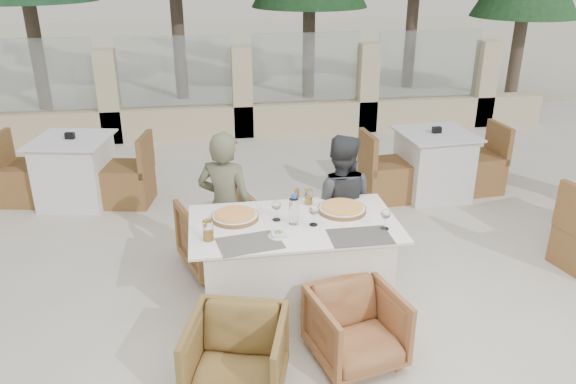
{
  "coord_description": "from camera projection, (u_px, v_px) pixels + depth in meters",
  "views": [
    {
      "loc": [
        -0.62,
        -3.81,
        2.67
      ],
      "look_at": [
        0.02,
        0.31,
        0.9
      ],
      "focal_mm": 35.0,
      "sensor_mm": 36.0,
      "label": 1
    }
  ],
  "objects": [
    {
      "name": "pizza_left",
      "position": [
        235.0,
        216.0,
        4.36
      ],
      "size": [
        0.48,
        0.48,
        0.05
      ],
      "primitive_type": "cylinder",
      "rotation": [
        0.0,
        0.0,
        -0.38
      ],
      "color": "orange",
      "rests_on": "dining_table"
    },
    {
      "name": "beer_glass_left",
      "position": [
        208.0,
        230.0,
        4.01
      ],
      "size": [
        0.08,
        0.08,
        0.15
      ],
      "primitive_type": "cylinder",
      "rotation": [
        0.0,
        0.0,
        0.1
      ],
      "color": "orange",
      "rests_on": "dining_table"
    },
    {
      "name": "ground",
      "position": [
        292.0,
        308.0,
        4.59
      ],
      "size": [
        80.0,
        80.0,
        0.0
      ],
      "primitive_type": "plane",
      "color": "beige",
      "rests_on": "ground"
    },
    {
      "name": "beer_glass_right",
      "position": [
        309.0,
        197.0,
        4.6
      ],
      "size": [
        0.08,
        0.08,
        0.13
      ],
      "primitive_type": "cylinder",
      "rotation": [
        0.0,
        0.0,
        0.25
      ],
      "color": "gold",
      "rests_on": "dining_table"
    },
    {
      "name": "armchair_near_left",
      "position": [
        237.0,
        358.0,
        3.59
      ],
      "size": [
        0.75,
        0.77,
        0.57
      ],
      "primitive_type": "imported",
      "rotation": [
        0.0,
        0.0,
        -0.28
      ],
      "color": "brown",
      "rests_on": "ground"
    },
    {
      "name": "dining_table",
      "position": [
        294.0,
        266.0,
        4.45
      ],
      "size": [
        1.6,
        0.9,
        0.77
      ],
      "primitive_type": null,
      "color": "white",
      "rests_on": "ground"
    },
    {
      "name": "placemat_near_left",
      "position": [
        250.0,
        243.0,
        3.99
      ],
      "size": [
        0.49,
        0.37,
        0.0
      ],
      "primitive_type": "cube",
      "rotation": [
        0.0,
        0.0,
        0.16
      ],
      "color": "#605953",
      "rests_on": "dining_table"
    },
    {
      "name": "armchair_near_right",
      "position": [
        356.0,
        328.0,
        3.9
      ],
      "size": [
        0.7,
        0.72,
        0.54
      ],
      "primitive_type": "imported",
      "rotation": [
        0.0,
        0.0,
        0.23
      ],
      "color": "#986037",
      "rests_on": "ground"
    },
    {
      "name": "wine_glass_centre",
      "position": [
        276.0,
        209.0,
        4.31
      ],
      "size": [
        0.09,
        0.09,
        0.18
      ],
      "primitive_type": null,
      "rotation": [
        0.0,
        0.0,
        -0.19
      ],
      "color": "white",
      "rests_on": "dining_table"
    },
    {
      "name": "diner_right",
      "position": [
        339.0,
        205.0,
        4.9
      ],
      "size": [
        0.74,
        0.64,
        1.29
      ],
      "primitive_type": "imported",
      "rotation": [
        0.0,
        0.0,
        2.86
      ],
      "color": "#383B3D",
      "rests_on": "ground"
    },
    {
      "name": "wine_glass_near",
      "position": [
        314.0,
        214.0,
        4.23
      ],
      "size": [
        0.09,
        0.09,
        0.18
      ],
      "primitive_type": null,
      "rotation": [
        0.0,
        0.0,
        -0.19
      ],
      "color": "silver",
      "rests_on": "dining_table"
    },
    {
      "name": "bg_table_a",
      "position": [
        75.0,
        171.0,
        6.41
      ],
      "size": [
        1.77,
        1.12,
        0.77
      ],
      "primitive_type": null,
      "rotation": [
        0.0,
        0.0,
        -0.19
      ],
      "color": "silver",
      "rests_on": "ground"
    },
    {
      "name": "wine_glass_corner",
      "position": [
        385.0,
        218.0,
        4.17
      ],
      "size": [
        0.08,
        0.08,
        0.18
      ],
      "primitive_type": null,
      "rotation": [
        0.0,
        0.0,
        -0.12
      ],
      "color": "white",
      "rests_on": "dining_table"
    },
    {
      "name": "perimeter_wall_far",
      "position": [
        242.0,
        86.0,
        8.65
      ],
      "size": [
        10.0,
        0.34,
        1.6
      ],
      "primitive_type": null,
      "color": "beige",
      "rests_on": "ground"
    },
    {
      "name": "bg_table_b",
      "position": [
        433.0,
        164.0,
        6.62
      ],
      "size": [
        1.7,
        0.94,
        0.77
      ],
      "primitive_type": null,
      "rotation": [
        0.0,
        0.0,
        0.07
      ],
      "color": "silver",
      "rests_on": "ground"
    },
    {
      "name": "sand_patch",
      "position": [
        219.0,
        48.0,
        17.32
      ],
      "size": [
        30.0,
        16.0,
        0.01
      ],
      "primitive_type": "cube",
      "color": "beige",
      "rests_on": "ground"
    },
    {
      "name": "olive_dish",
      "position": [
        278.0,
        234.0,
        4.08
      ],
      "size": [
        0.13,
        0.13,
        0.04
      ],
      "primitive_type": null,
      "rotation": [
        0.0,
        0.0,
        0.18
      ],
      "color": "silver",
      "rests_on": "dining_table"
    },
    {
      "name": "armchair_far_right",
      "position": [
        321.0,
        225.0,
        5.39
      ],
      "size": [
        0.73,
        0.74,
        0.54
      ],
      "primitive_type": "imported",
      "rotation": [
        0.0,
        0.0,
        2.83
      ],
      "color": "olive",
      "rests_on": "ground"
    },
    {
      "name": "armchair_far_left",
      "position": [
        222.0,
        235.0,
        5.09
      ],
      "size": [
        0.86,
        0.88,
        0.64
      ],
      "primitive_type": "imported",
      "rotation": [
        0.0,
        0.0,
        3.46
      ],
      "color": "brown",
      "rests_on": "ground"
    },
    {
      "name": "placemat_near_right",
      "position": [
        360.0,
        236.0,
        4.09
      ],
      "size": [
        0.45,
        0.3,
        0.0
      ],
      "primitive_type": "cube",
      "rotation": [
        0.0,
        0.0,
        0.0
      ],
      "color": "#4F4944",
      "rests_on": "dining_table"
    },
    {
      "name": "diner_left",
      "position": [
        226.0,
        207.0,
        4.8
      ],
      "size": [
        0.58,
        0.49,
        1.35
      ],
      "primitive_type": "imported",
      "rotation": [
        0.0,
        0.0,
        2.72
      ],
      "color": "#5C5D43",
      "rests_on": "ground"
    },
    {
      "name": "pizza_right",
      "position": [
        342.0,
        208.0,
        4.48
      ],
      "size": [
        0.49,
        0.49,
        0.05
      ],
      "primitive_type": "cylinder",
      "rotation": [
        0.0,
        0.0,
        -0.31
      ],
      "color": "orange",
      "rests_on": "dining_table"
    },
    {
      "name": "water_bottle",
      "position": [
        294.0,
        209.0,
        4.24
      ],
      "size": [
        0.08,
        0.08,
        0.25
      ],
      "primitive_type": "cylinder",
      "rotation": [
        0.0,
        0.0,
        0.07
      ],
      "color": "#BFE4FC",
      "rests_on": "dining_table"
    }
  ]
}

